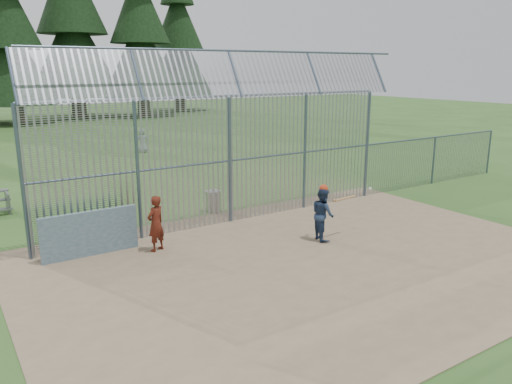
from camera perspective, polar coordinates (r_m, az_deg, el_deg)
ground at (r=13.42m, az=4.71°, el=-7.13°), size 120.00×120.00×0.00m
dirt_infield at (r=13.05m, az=6.07°, el=-7.74°), size 14.00×10.00×0.02m
dugout_wall at (r=13.78m, az=-18.43°, el=-4.52°), size 2.50×0.12×1.20m
batter at (r=14.35m, az=7.64°, el=-2.51°), size 0.75×0.86×1.52m
onlooker at (r=13.62m, az=-11.38°, el=-3.55°), size 0.66×0.56×1.53m
bg_kid_standing at (r=30.09m, az=-12.88°, el=5.79°), size 0.70×0.46×1.42m
batting_gear at (r=14.28m, az=8.45°, el=0.11°), size 1.89×0.35×0.51m
trash_can at (r=17.19m, az=-4.91°, el=-1.04°), size 0.56×0.56×0.82m
backstop_fence at (r=16.54m, az=2.55°, el=5.41°), size 20.09×0.81×5.30m
conifer_row at (r=52.59m, az=-23.77°, el=19.45°), size 38.48×12.26×20.20m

